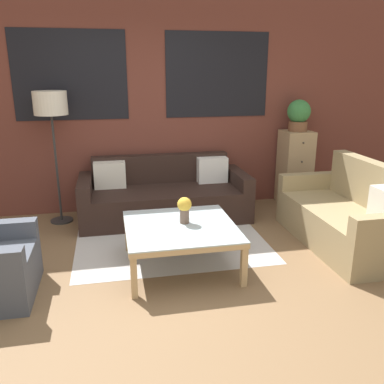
# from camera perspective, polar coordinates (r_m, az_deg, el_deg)

# --- Properties ---
(ground_plane) EXTENTS (16.00, 16.00, 0.00)m
(ground_plane) POSITION_cam_1_polar(r_m,az_deg,el_deg) (3.64, -1.72, -14.17)
(ground_plane) COLOR brown
(wall_back_brick) EXTENTS (8.40, 0.09, 2.80)m
(wall_back_brick) POSITION_cam_1_polar(r_m,az_deg,el_deg) (5.56, -6.32, 11.93)
(wall_back_brick) COLOR brown
(wall_back_brick) RESTS_ON ground_plane
(rug) EXTENTS (2.10, 1.63, 0.00)m
(rug) POSITION_cam_1_polar(r_m,az_deg,el_deg) (4.67, -2.99, -6.81)
(rug) COLOR #BCB7B2
(rug) RESTS_ON ground_plane
(couch_dark) EXTENTS (2.14, 0.88, 0.78)m
(couch_dark) POSITION_cam_1_polar(r_m,az_deg,el_deg) (5.31, -3.91, -0.69)
(couch_dark) COLOR black
(couch_dark) RESTS_ON ground_plane
(settee_vintage) EXTENTS (0.80, 1.69, 0.92)m
(settee_vintage) POSITION_cam_1_polar(r_m,az_deg,el_deg) (4.78, 20.94, -3.41)
(settee_vintage) COLOR #99845B
(settee_vintage) RESTS_ON ground_plane
(coffee_table) EXTENTS (1.05, 1.05, 0.44)m
(coffee_table) POSITION_cam_1_polar(r_m,az_deg,el_deg) (3.94, -1.64, -5.45)
(coffee_table) COLOR silver
(coffee_table) RESTS_ON ground_plane
(floor_lamp) EXTENTS (0.39, 0.39, 1.63)m
(floor_lamp) POSITION_cam_1_polar(r_m,az_deg,el_deg) (5.20, -19.20, 10.97)
(floor_lamp) COLOR #2D2D2D
(floor_lamp) RESTS_ON ground_plane
(drawer_cabinet) EXTENTS (0.40, 0.42, 1.05)m
(drawer_cabinet) POSITION_cam_1_polar(r_m,az_deg,el_deg) (5.99, 14.21, 3.31)
(drawer_cabinet) COLOR tan
(drawer_cabinet) RESTS_ON ground_plane
(potted_plant) EXTENTS (0.32, 0.32, 0.43)m
(potted_plant) POSITION_cam_1_polar(r_m,az_deg,el_deg) (5.86, 14.74, 10.48)
(potted_plant) COLOR brown
(potted_plant) RESTS_ON drawer_cabinet
(flower_vase) EXTENTS (0.14, 0.14, 0.26)m
(flower_vase) POSITION_cam_1_polar(r_m,az_deg,el_deg) (3.93, -1.07, -2.26)
(flower_vase) COLOR brown
(flower_vase) RESTS_ON coffee_table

